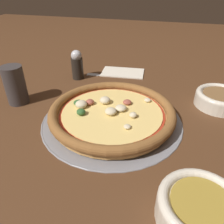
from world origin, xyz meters
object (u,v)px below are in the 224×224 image
Objects in this scene: fork at (106,75)px; napkin at (123,72)px; pizza at (112,113)px; bowl_far at (220,98)px; pizza_tray at (112,119)px; bowl_near at (201,209)px; pepper_shaker at (77,65)px; drinking_cup at (15,85)px.

napkin is at bearing -148.05° from fork.
pizza is 0.33m from bowl_far.
pizza_tray is 0.31m from fork.
bowl_near is 1.29× the size of pepper_shaker.
pizza_tray is 0.34m from napkin.
bowl_far is 0.61m from drinking_cup.
bowl_far is 0.82× the size of fork.
pepper_shaker is (-0.20, 0.24, 0.03)m from pizza.
bowl_near is at bearing -48.43° from pizza.
pizza reaches higher than bowl_far.
pepper_shaker is (0.10, 0.22, -0.00)m from drinking_cup.
bowl_far is 0.82× the size of napkin.
pizza_tray is 2.18× the size of fork.
napkin is at bearing 97.84° from pizza.
pepper_shaker is (-0.15, -0.10, 0.05)m from napkin.
drinking_cup is at bearing -115.56° from pepper_shaker.
fork is 1.61× the size of pepper_shaker.
pizza_tray is at bearing 104.29° from fork.
drinking_cup is at bearing 47.95° from fork.
pizza_tray is 2.65× the size of bowl_far.
drinking_cup is at bearing 153.51° from bowl_near.
bowl_near reaches higher than napkin.
napkin is (-0.34, 0.17, -0.02)m from bowl_far.
fork is (0.20, 0.27, -0.06)m from drinking_cup.
bowl_far reaches higher than pizza_tray.
pepper_shaker reaches higher than pizza_tray.
fork is (-0.10, 0.29, -0.00)m from pizza_tray.
bowl_far is 1.23× the size of drinking_cup.
pepper_shaker is at bearing 64.44° from drinking_cup.
pizza_tray is 0.31m from drinking_cup.
napkin is at bearing 114.14° from bowl_near.
drinking_cup reaches higher than pizza.
bowl_far is (0.29, 0.16, 0.00)m from pizza.
bowl_far is (0.08, 0.40, -0.00)m from bowl_near.
fork is at bearing 109.81° from pizza.
drinking_cup reaches higher than pepper_shaker.
bowl_near is 0.63m from pepper_shaker.
napkin is at bearing 152.76° from bowl_far.
napkin reaches higher than pizza_tray.
drinking_cup reaches higher than fork.
drinking_cup is at bearing -166.58° from bowl_far.
fork is at bearing 109.91° from pizza_tray.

